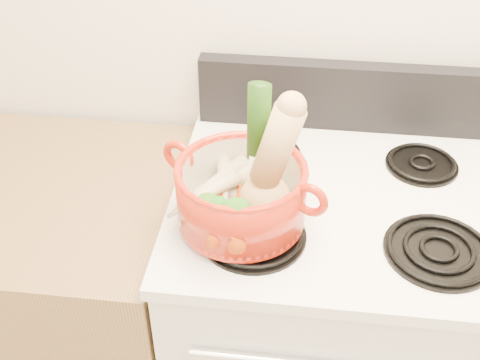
# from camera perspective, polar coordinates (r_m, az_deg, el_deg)

# --- Properties ---
(stove_body) EXTENTS (0.76, 0.65, 0.92)m
(stove_body) POSITION_cam_1_polar(r_m,az_deg,el_deg) (1.74, 8.04, -14.13)
(stove_body) COLOR silver
(stove_body) RESTS_ON floor
(cooktop) EXTENTS (0.78, 0.67, 0.03)m
(cooktop) POSITION_cam_1_polar(r_m,az_deg,el_deg) (1.40, 9.70, -2.01)
(cooktop) COLOR white
(cooktop) RESTS_ON stove_body
(control_backsplash) EXTENTS (0.76, 0.05, 0.18)m
(control_backsplash) POSITION_cam_1_polar(r_m,az_deg,el_deg) (1.59, 9.97, 7.82)
(control_backsplash) COLOR black
(control_backsplash) RESTS_ON cooktop
(burner_front_left) EXTENTS (0.22, 0.22, 0.02)m
(burner_front_left) POSITION_cam_1_polar(r_m,az_deg,el_deg) (1.26, 1.26, -5.13)
(burner_front_left) COLOR black
(burner_front_left) RESTS_ON cooktop
(burner_front_right) EXTENTS (0.22, 0.22, 0.02)m
(burner_front_right) POSITION_cam_1_polar(r_m,az_deg,el_deg) (1.29, 18.34, -6.27)
(burner_front_right) COLOR black
(burner_front_right) RESTS_ON cooktop
(burner_back_left) EXTENTS (0.17, 0.17, 0.02)m
(burner_back_left) POSITION_cam_1_polar(r_m,az_deg,el_deg) (1.50, 2.47, 2.65)
(burner_back_left) COLOR black
(burner_back_left) RESTS_ON cooktop
(burner_back_right) EXTENTS (0.17, 0.17, 0.02)m
(burner_back_right) POSITION_cam_1_polar(r_m,az_deg,el_deg) (1.52, 16.86, 1.54)
(burner_back_right) COLOR black
(burner_back_right) RESTS_ON cooktop
(dutch_oven) EXTENTS (0.35, 0.35, 0.13)m
(dutch_oven) POSITION_cam_1_polar(r_m,az_deg,el_deg) (1.24, 0.11, -1.34)
(dutch_oven) COLOR #AD210E
(dutch_oven) RESTS_ON burner_front_left
(pot_handle_left) EXTENTS (0.08, 0.04, 0.07)m
(pot_handle_left) POSITION_cam_1_polar(r_m,az_deg,el_deg) (1.28, -5.85, 2.31)
(pot_handle_left) COLOR #AD210E
(pot_handle_left) RESTS_ON dutch_oven
(pot_handle_right) EXTENTS (0.08, 0.04, 0.07)m
(pot_handle_right) POSITION_cam_1_polar(r_m,az_deg,el_deg) (1.17, 6.67, -1.88)
(pot_handle_right) COLOR #AD210E
(pot_handle_right) RESTS_ON dutch_oven
(squash) EXTENTS (0.19, 0.14, 0.29)m
(squash) POSITION_cam_1_polar(r_m,az_deg,el_deg) (1.17, 2.53, 1.58)
(squash) COLOR tan
(squash) RESTS_ON dutch_oven
(leek) EXTENTS (0.05, 0.06, 0.30)m
(leek) POSITION_cam_1_polar(r_m,az_deg,el_deg) (1.19, 1.72, 3.08)
(leek) COLOR silver
(leek) RESTS_ON dutch_oven
(ginger) EXTENTS (0.10, 0.08, 0.05)m
(ginger) POSITION_cam_1_polar(r_m,az_deg,el_deg) (1.32, 0.53, 0.52)
(ginger) COLOR tan
(ginger) RESTS_ON dutch_oven
(parsnip_0) EXTENTS (0.14, 0.21, 0.06)m
(parsnip_0) POSITION_cam_1_polar(r_m,az_deg,el_deg) (1.27, -3.00, -1.42)
(parsnip_0) COLOR beige
(parsnip_0) RESTS_ON dutch_oven
(parsnip_1) EXTENTS (0.18, 0.19, 0.06)m
(parsnip_1) POSITION_cam_1_polar(r_m,az_deg,el_deg) (1.28, -3.13, -0.75)
(parsnip_1) COLOR beige
(parsnip_1) RESTS_ON dutch_oven
(parsnip_2) EXTENTS (0.07, 0.20, 0.06)m
(parsnip_2) POSITION_cam_1_polar(r_m,az_deg,el_deg) (1.29, -1.50, 0.13)
(parsnip_2) COLOR beige
(parsnip_2) RESTS_ON dutch_oven
(parsnip_3) EXTENTS (0.14, 0.14, 0.05)m
(parsnip_3) POSITION_cam_1_polar(r_m,az_deg,el_deg) (1.24, -3.43, -1.37)
(parsnip_3) COLOR beige
(parsnip_3) RESTS_ON dutch_oven
(carrot_0) EXTENTS (0.05, 0.18, 0.05)m
(carrot_0) POSITION_cam_1_polar(r_m,az_deg,el_deg) (1.22, -0.16, -3.52)
(carrot_0) COLOR #C33309
(carrot_0) RESTS_ON dutch_oven
(carrot_1) EXTENTS (0.03, 0.14, 0.04)m
(carrot_1) POSITION_cam_1_polar(r_m,az_deg,el_deg) (1.21, -2.16, -3.69)
(carrot_1) COLOR red
(carrot_1) RESTS_ON dutch_oven
(carrot_2) EXTENTS (0.05, 0.16, 0.04)m
(carrot_2) POSITION_cam_1_polar(r_m,az_deg,el_deg) (1.21, 0.32, -3.44)
(carrot_2) COLOR #B75209
(carrot_2) RESTS_ON dutch_oven
(carrot_3) EXTENTS (0.11, 0.12, 0.04)m
(carrot_3) POSITION_cam_1_polar(r_m,az_deg,el_deg) (1.20, -0.91, -3.35)
(carrot_3) COLOR #B73109
(carrot_3) RESTS_ON dutch_oven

